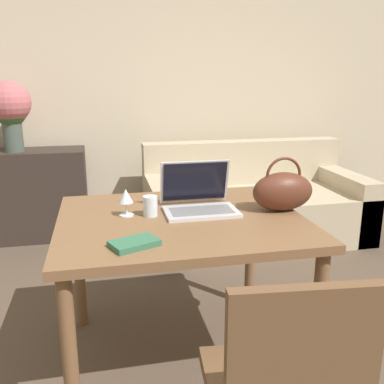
{
  "coord_description": "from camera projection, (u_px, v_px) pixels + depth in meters",
  "views": [
    {
      "loc": [
        -0.35,
        -1.19,
        1.41
      ],
      "look_at": [
        0.06,
        0.7,
        0.88
      ],
      "focal_mm": 40.0,
      "sensor_mm": 36.0,
      "label": 1
    }
  ],
  "objects": [
    {
      "name": "dining_table",
      "position": [
        181.0,
        235.0,
        2.05
      ],
      "size": [
        1.15,
        0.97,
        0.76
      ],
      "color": "brown",
      "rests_on": "ground_plane"
    },
    {
      "name": "book",
      "position": [
        134.0,
        243.0,
        1.68
      ],
      "size": [
        0.21,
        0.18,
        0.02
      ],
      "rotation": [
        0.0,
        0.0,
        0.4
      ],
      "color": "#336B4C",
      "rests_on": "dining_table"
    },
    {
      "name": "drinking_glass",
      "position": [
        150.0,
        206.0,
        2.03
      ],
      "size": [
        0.07,
        0.07,
        0.1
      ],
      "color": "silver",
      "rests_on": "dining_table"
    },
    {
      "name": "laptop",
      "position": [
        198.0,
        197.0,
        2.13
      ],
      "size": [
        0.35,
        0.29,
        0.24
      ],
      "color": "silver",
      "rests_on": "dining_table"
    },
    {
      "name": "wine_glass",
      "position": [
        126.0,
        198.0,
        2.02
      ],
      "size": [
        0.07,
        0.07,
        0.13
      ],
      "color": "silver",
      "rests_on": "dining_table"
    },
    {
      "name": "flower_vase",
      "position": [
        10.0,
        108.0,
        3.5
      ],
      "size": [
        0.35,
        0.35,
        0.58
      ],
      "color": "#47564C",
      "rests_on": "sideboard"
    },
    {
      "name": "wall_back",
      "position": [
        135.0,
        82.0,
        4.03
      ],
      "size": [
        10.0,
        0.06,
        2.7
      ],
      "color": "beige",
      "rests_on": "ground_plane"
    },
    {
      "name": "handbag",
      "position": [
        283.0,
        191.0,
        2.1
      ],
      "size": [
        0.31,
        0.17,
        0.27
      ],
      "color": "#592D1E",
      "rests_on": "dining_table"
    },
    {
      "name": "sideboard",
      "position": [
        7.0,
        196.0,
        3.72
      ],
      "size": [
        1.35,
        0.4,
        0.79
      ],
      "color": "#332823",
      "rests_on": "ground_plane"
    },
    {
      "name": "couch",
      "position": [
        253.0,
        206.0,
        3.85
      ],
      "size": [
        1.9,
        0.95,
        0.82
      ],
      "color": "#C1B293",
      "rests_on": "ground_plane"
    }
  ]
}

